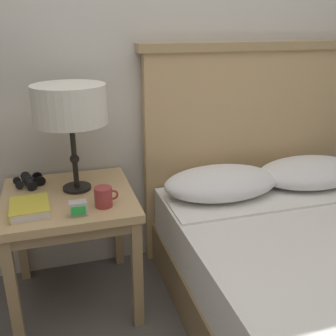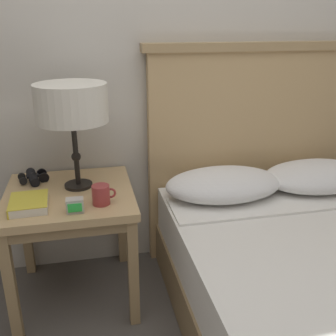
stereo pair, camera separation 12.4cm
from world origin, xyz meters
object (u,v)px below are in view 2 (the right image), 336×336
(bed, at_px, (334,297))
(binoculars_pair, at_px, (33,177))
(table_lamp, at_px, (72,105))
(book_on_nightstand, at_px, (28,203))
(nightstand, at_px, (70,207))
(alarm_clock, at_px, (75,205))
(coffee_mug, at_px, (101,195))

(bed, distance_m, binoculars_pair, 1.44)
(table_lamp, relative_size, book_on_nightstand, 2.47)
(bed, bearing_deg, nightstand, 149.53)
(nightstand, distance_m, book_on_nightstand, 0.23)
(nightstand, xyz_separation_m, alarm_clock, (0.03, -0.21, 0.11))
(bed, distance_m, alarm_clock, 1.10)
(table_lamp, xyz_separation_m, binoculars_pair, (-0.22, 0.11, -0.37))
(bed, distance_m, coffee_mug, 1.03)
(book_on_nightstand, xyz_separation_m, binoculars_pair, (-0.01, 0.30, 0.00))
(bed, bearing_deg, table_lamp, 145.99)
(coffee_mug, distance_m, alarm_clock, 0.12)
(binoculars_pair, height_order, alarm_clock, alarm_clock)
(book_on_nightstand, bearing_deg, table_lamp, 42.15)
(nightstand, xyz_separation_m, table_lamp, (0.04, 0.06, 0.47))
(coffee_mug, xyz_separation_m, alarm_clock, (-0.11, -0.06, -0.01))
(table_lamp, distance_m, alarm_clock, 0.45)
(nightstand, bearing_deg, binoculars_pair, 135.49)
(bed, height_order, coffee_mug, bed)
(nightstand, bearing_deg, alarm_clock, -81.74)
(nightstand, height_order, coffee_mug, coffee_mug)
(table_lamp, relative_size, alarm_clock, 6.91)
(bed, distance_m, table_lamp, 1.35)
(binoculars_pair, distance_m, alarm_clock, 0.43)
(coffee_mug, bearing_deg, alarm_clock, -153.43)
(bed, relative_size, binoculars_pair, 12.00)
(nightstand, height_order, book_on_nightstand, book_on_nightstand)
(book_on_nightstand, relative_size, coffee_mug, 1.90)
(coffee_mug, bearing_deg, table_lamp, 114.33)
(alarm_clock, bearing_deg, coffee_mug, 26.57)
(table_lamp, distance_m, coffee_mug, 0.42)
(book_on_nightstand, xyz_separation_m, alarm_clock, (0.19, -0.08, 0.01))
(binoculars_pair, bearing_deg, book_on_nightstand, -88.09)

